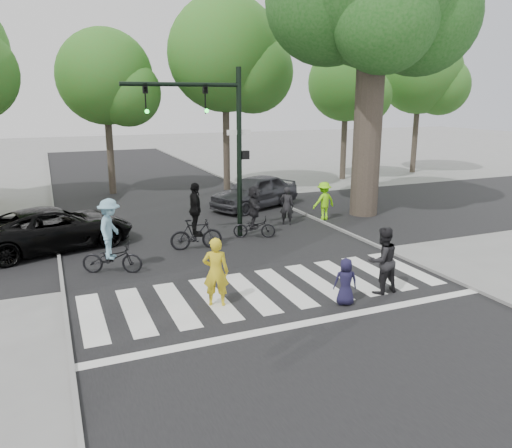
{
  "coord_description": "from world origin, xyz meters",
  "views": [
    {
      "loc": [
        -5.11,
        -10.36,
        4.99
      ],
      "look_at": [
        0.5,
        3.0,
        1.3
      ],
      "focal_mm": 35.0,
      "sensor_mm": 36.0,
      "label": 1
    }
  ],
  "objects_px": {
    "pedestrian_woman": "(216,272)",
    "pedestrian_adult": "(383,260)",
    "car_suv": "(55,228)",
    "cyclist_left": "(111,241)",
    "cyclist_mid": "(196,222)",
    "cyclist_right": "(254,215)",
    "car_grey": "(255,192)",
    "traffic_signal": "(216,130)",
    "pedestrian_child": "(346,282)"
  },
  "relations": [
    {
      "from": "traffic_signal",
      "to": "cyclist_right",
      "type": "distance_m",
      "value": 3.31
    },
    {
      "from": "pedestrian_woman",
      "to": "cyclist_mid",
      "type": "xyz_separation_m",
      "value": [
        0.86,
        4.71,
        0.07
      ]
    },
    {
      "from": "traffic_signal",
      "to": "car_suv",
      "type": "bearing_deg",
      "value": 169.34
    },
    {
      "from": "pedestrian_adult",
      "to": "cyclist_mid",
      "type": "height_order",
      "value": "cyclist_mid"
    },
    {
      "from": "pedestrian_child",
      "to": "cyclist_right",
      "type": "xyz_separation_m",
      "value": [
        0.26,
        6.46,
        0.27
      ]
    },
    {
      "from": "pedestrian_woman",
      "to": "car_suv",
      "type": "height_order",
      "value": "pedestrian_woman"
    },
    {
      "from": "pedestrian_adult",
      "to": "car_suv",
      "type": "height_order",
      "value": "pedestrian_adult"
    },
    {
      "from": "pedestrian_adult",
      "to": "cyclist_right",
      "type": "height_order",
      "value": "cyclist_right"
    },
    {
      "from": "cyclist_mid",
      "to": "car_grey",
      "type": "bearing_deg",
      "value": 50.46
    },
    {
      "from": "traffic_signal",
      "to": "cyclist_left",
      "type": "xyz_separation_m",
      "value": [
        -3.98,
        -2.22,
        -2.94
      ]
    },
    {
      "from": "traffic_signal",
      "to": "car_grey",
      "type": "bearing_deg",
      "value": 53.14
    },
    {
      "from": "pedestrian_woman",
      "to": "car_suv",
      "type": "distance_m",
      "value": 7.51
    },
    {
      "from": "pedestrian_adult",
      "to": "car_suv",
      "type": "xyz_separation_m",
      "value": [
        -7.75,
        7.53,
        -0.17
      ]
    },
    {
      "from": "pedestrian_woman",
      "to": "pedestrian_adult",
      "type": "distance_m",
      "value": 4.34
    },
    {
      "from": "cyclist_left",
      "to": "cyclist_right",
      "type": "height_order",
      "value": "cyclist_left"
    },
    {
      "from": "pedestrian_child",
      "to": "cyclist_mid",
      "type": "distance_m",
      "value": 6.27
    },
    {
      "from": "cyclist_mid",
      "to": "car_suv",
      "type": "distance_m",
      "value": 4.77
    },
    {
      "from": "cyclist_left",
      "to": "cyclist_mid",
      "type": "relative_size",
      "value": 0.97
    },
    {
      "from": "pedestrian_woman",
      "to": "pedestrian_adult",
      "type": "height_order",
      "value": "pedestrian_adult"
    },
    {
      "from": "traffic_signal",
      "to": "cyclist_right",
      "type": "height_order",
      "value": "traffic_signal"
    },
    {
      "from": "pedestrian_adult",
      "to": "car_suv",
      "type": "distance_m",
      "value": 10.81
    },
    {
      "from": "pedestrian_woman",
      "to": "pedestrian_adult",
      "type": "xyz_separation_m",
      "value": [
        4.25,
        -0.89,
        0.02
      ]
    },
    {
      "from": "pedestrian_child",
      "to": "cyclist_mid",
      "type": "height_order",
      "value": "cyclist_mid"
    },
    {
      "from": "cyclist_mid",
      "to": "cyclist_right",
      "type": "bearing_deg",
      "value": 13.51
    },
    {
      "from": "pedestrian_child",
      "to": "car_grey",
      "type": "height_order",
      "value": "car_grey"
    },
    {
      "from": "pedestrian_adult",
      "to": "car_grey",
      "type": "relative_size",
      "value": 0.39
    },
    {
      "from": "cyclist_right",
      "to": "car_grey",
      "type": "height_order",
      "value": "cyclist_right"
    },
    {
      "from": "cyclist_left",
      "to": "cyclist_mid",
      "type": "height_order",
      "value": "cyclist_mid"
    },
    {
      "from": "pedestrian_woman",
      "to": "cyclist_right",
      "type": "bearing_deg",
      "value": -98.29
    },
    {
      "from": "cyclist_right",
      "to": "car_suv",
      "type": "height_order",
      "value": "cyclist_right"
    },
    {
      "from": "pedestrian_adult",
      "to": "cyclist_left",
      "type": "relative_size",
      "value": 0.8
    },
    {
      "from": "cyclist_right",
      "to": "car_grey",
      "type": "distance_m",
      "value": 5.05
    },
    {
      "from": "traffic_signal",
      "to": "car_grey",
      "type": "height_order",
      "value": "traffic_signal"
    },
    {
      "from": "pedestrian_child",
      "to": "car_suv",
      "type": "relative_size",
      "value": 0.23
    },
    {
      "from": "cyclist_left",
      "to": "car_grey",
      "type": "bearing_deg",
      "value": 42.14
    },
    {
      "from": "cyclist_left",
      "to": "pedestrian_woman",
      "type": "bearing_deg",
      "value": -58.84
    },
    {
      "from": "pedestrian_adult",
      "to": "cyclist_mid",
      "type": "bearing_deg",
      "value": -62.11
    },
    {
      "from": "traffic_signal",
      "to": "cyclist_right",
      "type": "relative_size",
      "value": 3.09
    },
    {
      "from": "pedestrian_woman",
      "to": "pedestrian_adult",
      "type": "relative_size",
      "value": 0.98
    },
    {
      "from": "pedestrian_woman",
      "to": "cyclist_mid",
      "type": "bearing_deg",
      "value": -77.28
    },
    {
      "from": "cyclist_mid",
      "to": "car_grey",
      "type": "height_order",
      "value": "cyclist_mid"
    },
    {
      "from": "pedestrian_child",
      "to": "cyclist_right",
      "type": "height_order",
      "value": "cyclist_right"
    },
    {
      "from": "traffic_signal",
      "to": "pedestrian_adult",
      "type": "xyz_separation_m",
      "value": [
        2.32,
        -6.51,
        -3.01
      ]
    },
    {
      "from": "cyclist_right",
      "to": "cyclist_mid",
      "type": "bearing_deg",
      "value": -166.49
    },
    {
      "from": "cyclist_right",
      "to": "pedestrian_woman",
      "type": "bearing_deg",
      "value": -121.33
    },
    {
      "from": "cyclist_right",
      "to": "car_grey",
      "type": "xyz_separation_m",
      "value": [
        1.96,
        4.66,
        -0.1
      ]
    },
    {
      "from": "pedestrian_child",
      "to": "cyclist_mid",
      "type": "relative_size",
      "value": 0.52
    },
    {
      "from": "cyclist_left",
      "to": "car_grey",
      "type": "height_order",
      "value": "cyclist_left"
    },
    {
      "from": "pedestrian_adult",
      "to": "car_grey",
      "type": "xyz_separation_m",
      "value": [
        0.92,
        10.82,
        -0.12
      ]
    },
    {
      "from": "cyclist_left",
      "to": "cyclist_mid",
      "type": "distance_m",
      "value": 3.19
    }
  ]
}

